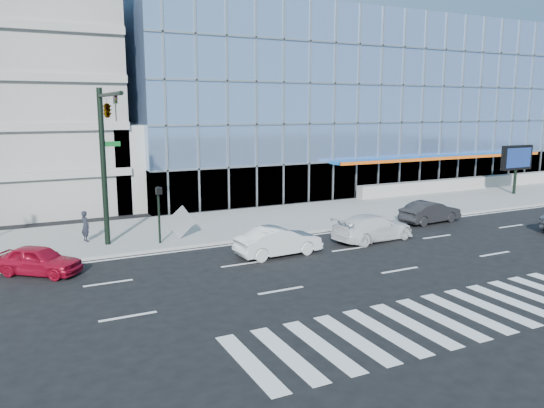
{
  "coord_description": "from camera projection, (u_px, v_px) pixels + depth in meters",
  "views": [
    {
      "loc": [
        -15.29,
        -21.84,
        7.16
      ],
      "look_at": [
        -2.91,
        3.0,
        2.11
      ],
      "focal_mm": 35.0,
      "sensor_mm": 36.0,
      "label": 1
    }
  ],
  "objects": [
    {
      "name": "sidewalk",
      "position": [
        278.0,
        219.0,
        34.26
      ],
      "size": [
        120.0,
        8.0,
        0.15
      ],
      "primitive_type": "cube",
      "color": "gray",
      "rests_on": "ground"
    },
    {
      "name": "white_sedan",
      "position": [
        278.0,
        241.0,
        25.98
      ],
      "size": [
        4.42,
        1.76,
        1.43
      ],
      "primitive_type": "imported",
      "rotation": [
        0.0,
        0.0,
        1.63
      ],
      "color": "silver",
      "rests_on": "ground"
    },
    {
      "name": "ped_signal_post",
      "position": [
        159.0,
        206.0,
        27.47
      ],
      "size": [
        0.3,
        0.33,
        3.0
      ],
      "color": "black",
      "rests_on": "sidewalk"
    },
    {
      "name": "tilted_panel",
      "position": [
        181.0,
        222.0,
        28.66
      ],
      "size": [
        1.79,
        0.46,
        1.82
      ],
      "primitive_type": "cube",
      "rotation": [
        0.0,
        0.92,
        0.22
      ],
      "color": "#9F9F9F",
      "rests_on": "sidewalk"
    },
    {
      "name": "pedestrian",
      "position": [
        85.0,
        226.0,
        28.1
      ],
      "size": [
        0.56,
        0.69,
        1.65
      ],
      "primitive_type": "imported",
      "rotation": [
        0.0,
        0.0,
        1.88
      ],
      "color": "black",
      "rests_on": "sidewalk"
    },
    {
      "name": "traffic_signal",
      "position": [
        106.0,
        129.0,
        25.32
      ],
      "size": [
        1.14,
        5.74,
        8.0
      ],
      "color": "black",
      "rests_on": "sidewalk"
    },
    {
      "name": "ground",
      "position": [
        349.0,
        249.0,
        27.23
      ],
      "size": [
        160.0,
        160.0,
        0.0
      ],
      "primitive_type": "plane",
      "color": "black",
      "rests_on": "ground"
    },
    {
      "name": "retaining_wall",
      "position": [
        496.0,
        181.0,
        47.86
      ],
      "size": [
        30.0,
        0.8,
        1.0
      ],
      "primitive_type": "cube",
      "color": "gray",
      "rests_on": "sidewalk"
    },
    {
      "name": "ramp_block",
      "position": [
        147.0,
        164.0,
        39.91
      ],
      "size": [
        6.0,
        8.0,
        6.0
      ],
      "primitive_type": "cube",
      "color": "gray",
      "rests_on": "ground"
    },
    {
      "name": "marquee_sign",
      "position": [
        517.0,
        159.0,
        43.37
      ],
      "size": [
        3.2,
        0.43,
        4.0
      ],
      "color": "black",
      "rests_on": "sidewalk"
    },
    {
      "name": "white_suv",
      "position": [
        373.0,
        228.0,
        28.94
      ],
      "size": [
        5.12,
        2.55,
        1.43
      ],
      "primitive_type": "imported",
      "rotation": [
        0.0,
        0.0,
        1.68
      ],
      "color": "white",
      "rests_on": "ground"
    },
    {
      "name": "theatre_building",
      "position": [
        319.0,
        105.0,
        54.93
      ],
      "size": [
        42.0,
        26.0,
        15.0
      ],
      "primitive_type": "cube",
      "color": "#7B9BCE",
      "rests_on": "ground"
    },
    {
      "name": "dark_sedan",
      "position": [
        430.0,
        212.0,
        33.37
      ],
      "size": [
        4.3,
        1.82,
        1.38
      ],
      "primitive_type": "imported",
      "rotation": [
        0.0,
        0.0,
        1.66
      ],
      "color": "black",
      "rests_on": "ground"
    },
    {
      "name": "red_sedan",
      "position": [
        38.0,
        260.0,
        23.0
      ],
      "size": [
        3.87,
        3.56,
        1.28
      ],
      "primitive_type": "imported",
      "rotation": [
        0.0,
        0.0,
        0.88
      ],
      "color": "#A90D27",
      "rests_on": "ground"
    }
  ]
}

